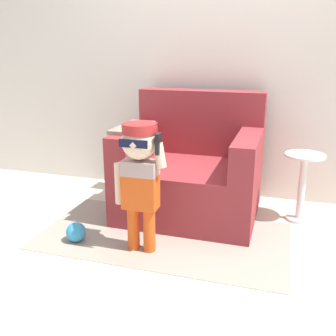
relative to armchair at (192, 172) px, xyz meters
The scene contains 7 objects.
ground_plane 0.44m from the armchair, 67.71° to the right, with size 10.00×10.00×0.00m, color beige.
wall_back 1.10m from the armchair, 78.71° to the left, with size 10.00×0.05×2.60m.
armchair is the anchor object (origin of this frame).
person_child 0.80m from the armchair, 102.01° to the right, with size 0.36×0.27×0.87m.
side_table 0.87m from the armchair, ahead, with size 0.30×0.30×0.54m.
rug 0.62m from the armchair, 98.56° to the right, with size 1.78×0.96×0.01m.
toy_ball 1.04m from the armchair, 129.85° to the right, with size 0.14×0.14×0.14m.
Camera 1 is at (0.61, -2.73, 1.33)m, focal length 42.00 mm.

